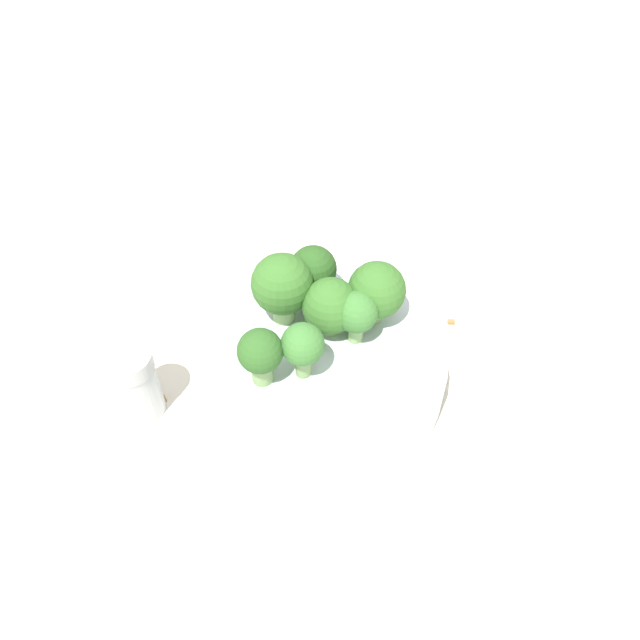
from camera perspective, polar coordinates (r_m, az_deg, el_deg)
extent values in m
plane|color=beige|center=(0.55, 0.00, -6.02)|extent=(3.00, 3.00, 0.00)
cylinder|color=silver|center=(0.53, 0.00, -4.33)|extent=(0.21, 0.21, 0.05)
cylinder|color=#7A9E5B|center=(0.54, -0.61, 3.02)|extent=(0.02, 0.02, 0.03)
sphere|color=#28511E|center=(0.53, -0.63, 4.70)|extent=(0.04, 0.04, 0.04)
cylinder|color=#8EB770|center=(0.52, 0.96, -0.18)|extent=(0.02, 0.02, 0.02)
sphere|color=#386B28|center=(0.50, 0.99, 1.31)|extent=(0.05, 0.05, 0.05)
cylinder|color=#84AD66|center=(0.52, -3.37, 1.38)|extent=(0.03, 0.03, 0.03)
sphere|color=#386B28|center=(0.51, -3.49, 3.31)|extent=(0.05, 0.05, 0.05)
cylinder|color=#7A9E5B|center=(0.48, -1.56, -3.80)|extent=(0.02, 0.02, 0.03)
sphere|color=#3D7533|center=(0.47, -1.60, -2.23)|extent=(0.03, 0.03, 0.03)
cylinder|color=#8EB770|center=(0.53, 5.05, 1.08)|extent=(0.02, 0.02, 0.03)
sphere|color=#386B28|center=(0.51, 5.20, 2.74)|extent=(0.05, 0.05, 0.05)
cylinder|color=#7A9E5B|center=(0.48, -5.33, -4.38)|extent=(0.02, 0.02, 0.03)
sphere|color=#2D5B23|center=(0.47, -5.50, -2.84)|extent=(0.04, 0.04, 0.04)
cylinder|color=#84AD66|center=(0.51, 3.29, -0.76)|extent=(0.02, 0.02, 0.03)
sphere|color=#3D7533|center=(0.50, 3.38, 0.73)|extent=(0.03, 0.03, 0.03)
cylinder|color=#B2B7BC|center=(0.54, -16.35, -6.12)|extent=(0.04, 0.04, 0.05)
cylinder|color=#B7B7BC|center=(0.51, -17.14, -3.74)|extent=(0.04, 0.04, 0.02)
cube|color=olive|center=(0.61, 11.93, -0.07)|extent=(0.01, 0.01, 0.01)
cube|color=olive|center=(0.56, -14.17, -6.91)|extent=(0.01, 0.01, 0.01)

